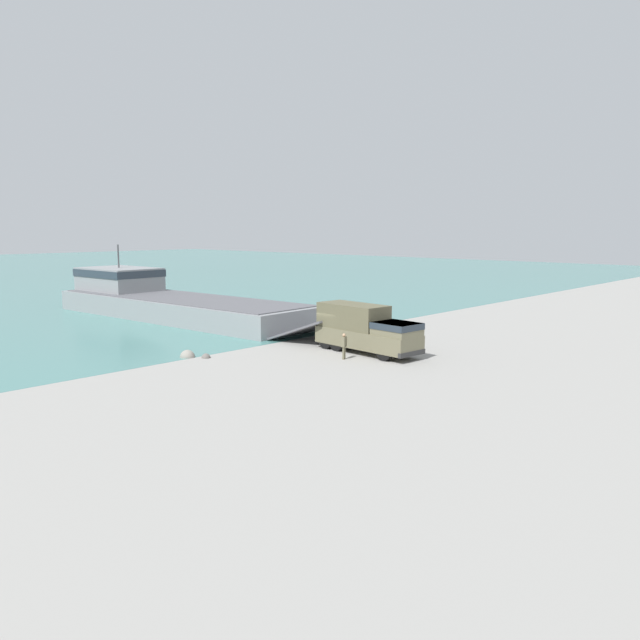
# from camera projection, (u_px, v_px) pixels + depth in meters

# --- Properties ---
(ground_plane) EXTENTS (240.00, 240.00, 0.00)m
(ground_plane) POSITION_uv_depth(u_px,v_px,m) (332.00, 346.00, 44.76)
(ground_plane) COLOR gray
(landing_craft) EXTENTS (9.35, 35.23, 6.74)m
(landing_craft) POSITION_uv_depth(u_px,v_px,m) (166.00, 300.00, 60.27)
(landing_craft) COLOR gray
(landing_craft) RESTS_ON ground_plane
(military_truck) EXTENTS (3.05, 8.16, 3.25)m
(military_truck) POSITION_uv_depth(u_px,v_px,m) (366.00, 329.00, 42.27)
(military_truck) COLOR #6B664C
(military_truck) RESTS_ON ground_plane
(soldier_on_ramp) EXTENTS (0.49, 0.37, 1.70)m
(soldier_on_ramp) POSITION_uv_depth(u_px,v_px,m) (344.00, 344.00, 40.25)
(soldier_on_ramp) COLOR #6B664C
(soldier_on_ramp) RESTS_ON ground_plane
(shoreline_rock_a) EXTENTS (0.59, 0.59, 0.59)m
(shoreline_rock_a) POSITION_uv_depth(u_px,v_px,m) (206.00, 358.00, 40.79)
(shoreline_rock_a) COLOR #66605B
(shoreline_rock_a) RESTS_ON ground_plane
(shoreline_rock_b) EXTENTS (0.98, 0.98, 0.98)m
(shoreline_rock_b) POSITION_uv_depth(u_px,v_px,m) (187.00, 357.00, 41.01)
(shoreline_rock_b) COLOR gray
(shoreline_rock_b) RESTS_ON ground_plane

